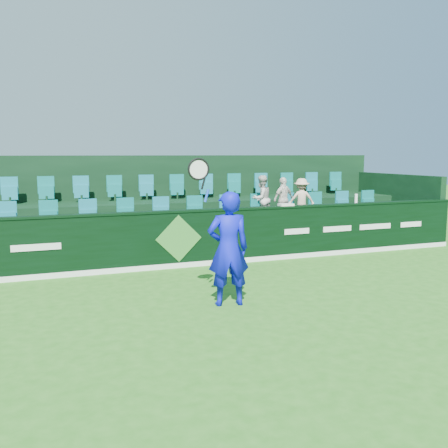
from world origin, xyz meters
name	(u,v)px	position (x,y,z in m)	size (l,w,h in m)	color
ground	(244,319)	(0.00, 0.00, 0.00)	(60.00, 60.00, 0.00)	#256C19
sponsor_hoarding	(178,239)	(0.00, 4.00, 0.67)	(16.00, 0.25, 1.35)	black
stand_tier_front	(166,243)	(0.00, 5.10, 0.40)	(16.00, 2.00, 0.80)	black
stand_tier_back	(150,223)	(0.00, 7.00, 0.65)	(16.00, 1.80, 1.30)	black
stand_rear	(146,202)	(0.00, 7.44, 1.22)	(16.00, 4.10, 2.60)	black
seat_row_front	(162,214)	(0.00, 5.50, 1.10)	(13.50, 0.50, 0.60)	#0E6E6B
seat_row_back	(147,190)	(0.00, 7.30, 1.60)	(13.50, 0.50, 0.60)	#0E6E6B
tennis_player	(228,248)	(0.05, 0.83, 1.02)	(1.20, 0.58, 2.63)	#0C13D1
spectator_left	(261,199)	(2.67, 5.12, 1.44)	(0.62, 0.48, 1.27)	beige
spectator_middle	(283,199)	(3.34, 5.12, 1.41)	(0.71, 0.30, 1.21)	silver
spectator_right	(301,199)	(3.91, 5.12, 1.39)	(0.76, 0.43, 1.17)	beige
towel	(286,205)	(2.83, 4.00, 1.38)	(0.36, 0.23, 0.05)	silver
drinks_bottle	(356,198)	(4.93, 4.00, 1.47)	(0.08, 0.08, 0.24)	white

